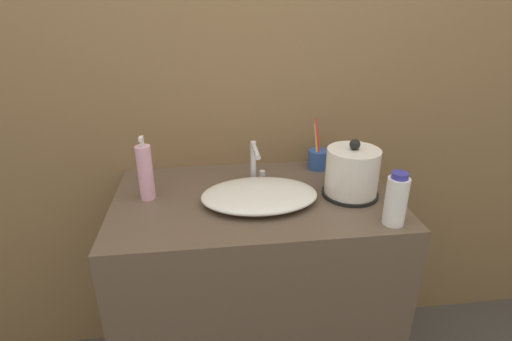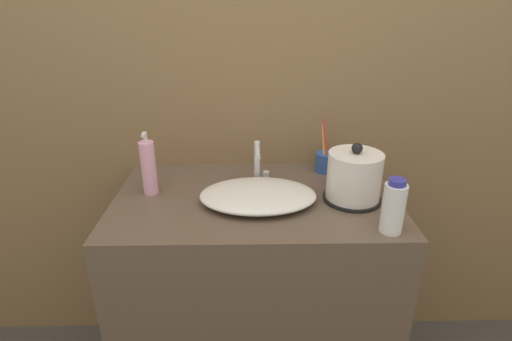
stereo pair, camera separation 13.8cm
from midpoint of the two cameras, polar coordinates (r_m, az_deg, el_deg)
wall_back at (r=1.61m, az=-4.14°, el=14.52°), size 6.00×0.04×2.60m
vanity_counter at (r=1.68m, az=-2.56°, el=-17.46°), size 1.00×0.61×0.90m
sink_basin at (r=1.37m, az=-2.39°, el=-3.60°), size 0.40×0.28×0.05m
faucet at (r=1.49m, az=-2.74°, el=1.36°), size 0.06×0.15×0.16m
electric_kettle at (r=1.42m, az=10.85°, el=-0.57°), size 0.20×0.20×0.21m
toothbrush_cup at (r=1.65m, az=6.47°, el=1.65°), size 0.08×0.08×0.22m
lotion_bottle at (r=1.44m, az=-18.19°, el=-0.30°), size 0.05×0.05×0.23m
shampoo_bottle at (r=1.28m, az=16.51°, el=-4.10°), size 0.07×0.07×0.17m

